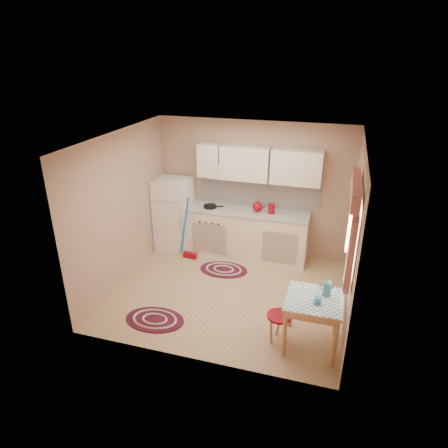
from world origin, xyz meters
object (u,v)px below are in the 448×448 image
at_px(fridge, 174,214).
at_px(base_cabinets, 246,234).
at_px(stool, 279,328).
at_px(table, 312,322).

xyz_separation_m(fridge, base_cabinets, (1.43, 0.05, -0.26)).
bearing_deg(base_cabinets, stool, -66.03).
bearing_deg(fridge, stool, -42.07).
relative_size(base_cabinets, stool, 5.36).
bearing_deg(fridge, table, -36.97).
distance_m(table, stool, 0.45).
height_order(fridge, stool, fridge).
height_order(base_cabinets, stool, base_cabinets).
bearing_deg(table, fridge, 143.03).
relative_size(fridge, stool, 3.33).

